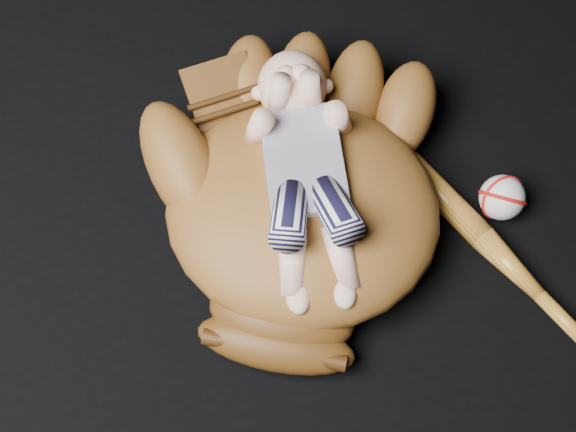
% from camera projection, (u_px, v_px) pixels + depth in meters
% --- Properties ---
extents(baseball_glove, '(0.61, 0.65, 0.17)m').
position_uv_depth(baseball_glove, '(303.00, 203.00, 1.11)').
color(baseball_glove, brown).
rests_on(baseball_glove, ground).
extents(newborn_baby, '(0.19, 0.38, 0.15)m').
position_uv_depth(newborn_baby, '(307.00, 179.00, 1.07)').
color(newborn_baby, beige).
rests_on(newborn_baby, baseball_glove).
extents(baseball_bat, '(0.28, 0.37, 0.04)m').
position_uv_depth(baseball_bat, '(494.00, 249.00, 1.15)').
color(baseball_bat, '#AF7021').
rests_on(baseball_bat, ground).
extents(baseball, '(0.07, 0.07, 0.07)m').
position_uv_depth(baseball, '(502.00, 198.00, 1.17)').
color(baseball, silver).
rests_on(baseball, ground).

